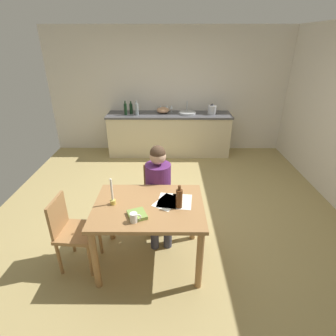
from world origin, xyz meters
name	(u,v)px	position (x,y,z in m)	size (l,w,h in m)	color
ground_plane	(169,211)	(0.00, 0.00, -0.02)	(5.20, 5.20, 0.04)	tan
wall_back	(169,92)	(0.00, 2.60, 1.30)	(5.20, 0.12, 2.60)	silver
kitchen_counter	(169,134)	(0.00, 2.24, 0.45)	(2.63, 0.64, 0.90)	beige
dining_table	(149,214)	(-0.21, -0.99, 0.64)	(1.15, 0.86, 0.76)	#9E7042
chair_at_table	(158,194)	(-0.14, -0.32, 0.48)	(0.44, 0.44, 0.86)	#9E7042
person_seated	(159,187)	(-0.12, -0.47, 0.68)	(0.36, 0.61, 1.19)	#592666
chair_side_empty	(72,230)	(-1.05, -1.04, 0.47)	(0.43, 0.43, 0.85)	#9E7042
coffee_mug	(134,218)	(-0.32, -1.27, 0.81)	(0.11, 0.07, 0.10)	white
candlestick	(112,197)	(-0.58, -0.97, 0.84)	(0.06, 0.06, 0.30)	gold
book_magazine	(137,215)	(-0.31, -1.18, 0.78)	(0.17, 0.18, 0.03)	#7B9A45
paper_letter	(167,202)	(-0.02, -0.93, 0.76)	(0.21, 0.30, 0.00)	white
paper_bill	(168,200)	(-0.01, -0.90, 0.76)	(0.21, 0.30, 0.00)	white
paper_envelope	(182,201)	(0.14, -0.92, 0.76)	(0.21, 0.30, 0.00)	white
wine_bottle_on_table	(179,198)	(0.11, -1.03, 0.87)	(0.07, 0.07, 0.26)	#593319
sink_unit	(187,113)	(0.39, 2.24, 0.92)	(0.36, 0.36, 0.24)	#B2B7BC
bottle_oil	(125,109)	(-0.91, 2.14, 1.02)	(0.06, 0.06, 0.29)	black
bottle_vinegar	(131,108)	(-0.80, 2.24, 1.01)	(0.07, 0.07, 0.27)	black
bottle_wine_red	(137,109)	(-0.67, 2.15, 1.02)	(0.07, 0.07, 0.29)	#8C999E
mixing_bowl	(163,110)	(-0.13, 2.32, 0.96)	(0.27, 0.27, 0.12)	tan
stovetop_kettle	(212,109)	(0.91, 2.24, 1.00)	(0.18, 0.18, 0.22)	#B7BABF
wine_glass_near_sink	(171,107)	(0.05, 2.39, 1.01)	(0.07, 0.07, 0.15)	silver
wine_glass_by_kettle	(167,107)	(-0.05, 2.39, 1.01)	(0.07, 0.07, 0.15)	silver
wine_glass_back_left	(161,107)	(-0.18, 2.39, 1.01)	(0.07, 0.07, 0.15)	silver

